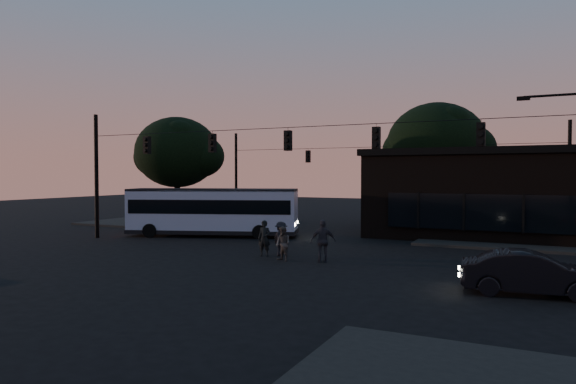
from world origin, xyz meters
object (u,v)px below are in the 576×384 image
at_px(car, 531,273).
at_px(pedestrian_b, 283,244).
at_px(building, 500,193).
at_px(pedestrian_d, 281,239).
at_px(bus, 213,210).
at_px(pedestrian_a, 264,238).
at_px(pedestrian_c, 323,241).

bearing_deg(car, pedestrian_b, 69.55).
distance_m(building, car, 16.99).
bearing_deg(pedestrian_d, building, -95.29).
height_order(bus, pedestrian_a, bus).
bearing_deg(bus, pedestrian_a, -59.22).
bearing_deg(pedestrian_c, pedestrian_d, -46.09).
distance_m(bus, pedestrian_b, 10.32).
height_order(bus, pedestrian_c, bus).
distance_m(car, pedestrian_c, 8.80).
height_order(car, pedestrian_a, pedestrian_a).
xyz_separation_m(building, pedestrian_d, (-8.75, -13.23, -1.89)).
height_order(bus, car, bus).
height_order(car, pedestrian_d, pedestrian_d).
distance_m(pedestrian_c, pedestrian_d, 2.57).
bearing_deg(car, pedestrian_c, 63.79).
height_order(building, pedestrian_d, building).
distance_m(bus, car, 20.12).
height_order(building, bus, building).
distance_m(car, pedestrian_a, 11.89).
xyz_separation_m(pedestrian_a, pedestrian_c, (3.13, -0.33, 0.09)).
distance_m(building, pedestrian_d, 15.97).
xyz_separation_m(building, pedestrian_a, (-9.43, -13.64, -1.86)).
height_order(car, pedestrian_c, pedestrian_c).
distance_m(car, pedestrian_b, 10.32).
xyz_separation_m(bus, pedestrian_c, (9.83, -5.81, -0.73)).
bearing_deg(bus, building, 6.94).
distance_m(building, bus, 18.10).
distance_m(pedestrian_b, pedestrian_c, 1.81).
xyz_separation_m(pedestrian_c, pedestrian_d, (-2.46, 0.74, -0.13)).
bearing_deg(building, pedestrian_a, -124.65).
height_order(building, pedestrian_c, building).
bearing_deg(building, pedestrian_c, -114.26).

